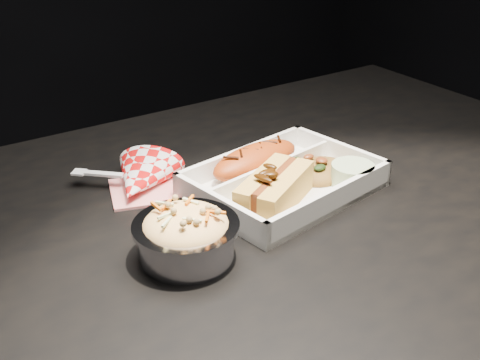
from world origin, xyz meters
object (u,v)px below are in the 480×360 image
hotdog (275,187)px  napkin_fork (141,179)px  dining_table (261,264)px  fried_pastry (256,160)px  food_tray (283,184)px  foil_coleslaw_cup (186,233)px

hotdog → napkin_fork: napkin_fork is taller
dining_table → fried_pastry: (0.04, 0.08, 0.12)m
napkin_fork → food_tray: bearing=8.9°
food_tray → foil_coleslaw_cup: (-0.19, -0.07, 0.02)m
fried_pastry → dining_table: bearing=-119.0°
food_tray → hotdog: bearing=-149.2°
foil_coleslaw_cup → napkin_fork: bearing=81.4°
foil_coleslaw_cup → napkin_fork: (0.03, 0.18, -0.02)m
dining_table → foil_coleslaw_cup: bearing=-161.9°
foil_coleslaw_cup → dining_table: bearing=18.1°
hotdog → foil_coleslaw_cup: 0.16m
foil_coleslaw_cup → food_tray: bearing=19.8°
dining_table → hotdog: (0.01, -0.01, 0.12)m
food_tray → hotdog: size_ratio=1.95×
dining_table → fried_pastry: fried_pastry is taller
dining_table → foil_coleslaw_cup: 0.19m
food_tray → dining_table: bearing=-165.0°
food_tray → hotdog: hotdog is taller
food_tray → napkin_fork: 0.20m
food_tray → napkin_fork: napkin_fork is taller
food_tray → foil_coleslaw_cup: bearing=-169.4°
fried_pastry → foil_coleslaw_cup: 0.22m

